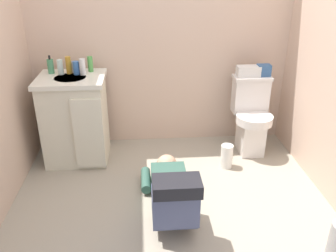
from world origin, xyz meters
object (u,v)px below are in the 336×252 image
(bottle_amber, at_px, (69,65))
(bottle_blue, at_px, (76,68))
(soap_dispenser, at_px, (51,66))
(person_plumber, at_px, (171,191))
(toilet, at_px, (251,116))
(bottle_white, at_px, (83,67))
(toiletry_bag, at_px, (264,70))
(vanity_cabinet, at_px, (76,118))
(tissue_box, at_px, (248,71))
(faucet, at_px, (72,67))
(paper_towel_roll, at_px, (227,156))
(bottle_green, at_px, (90,64))
(bottle_clear, at_px, (60,67))

(bottle_amber, distance_m, bottle_blue, 0.08)
(soap_dispenser, bearing_deg, person_plumber, -44.86)
(toilet, xyz_separation_m, bottle_white, (-1.59, 0.02, 0.53))
(toiletry_bag, bearing_deg, toilet, -139.23)
(soap_dispenser, bearing_deg, vanity_cabinet, -33.10)
(person_plumber, bearing_deg, tissue_box, 50.62)
(person_plumber, distance_m, soap_dispenser, 1.60)
(soap_dispenser, bearing_deg, bottle_white, -12.94)
(bottle_amber, bearing_deg, faucet, 59.16)
(paper_towel_roll, bearing_deg, toilet, 46.80)
(bottle_white, bearing_deg, bottle_green, 60.95)
(bottle_blue, bearing_deg, bottle_white, -13.47)
(bottle_white, bearing_deg, bottle_blue, 166.53)
(tissue_box, distance_m, paper_towel_roll, 0.84)
(tissue_box, distance_m, toiletry_bag, 0.15)
(tissue_box, bearing_deg, soap_dispenser, 179.93)
(toiletry_bag, xyz_separation_m, bottle_white, (-1.69, -0.07, 0.09))
(toilet, xyz_separation_m, tissue_box, (-0.05, 0.09, 0.43))
(vanity_cabinet, xyz_separation_m, tissue_box, (1.65, 0.12, 0.38))
(tissue_box, xyz_separation_m, toiletry_bag, (0.15, 0.00, 0.01))
(toilet, relative_size, paper_towel_roll, 3.34)
(tissue_box, relative_size, bottle_white, 1.50)
(soap_dispenser, xyz_separation_m, bottle_white, (0.30, -0.07, 0.01))
(toiletry_bag, relative_size, bottle_amber, 0.79)
(soap_dispenser, relative_size, bottle_blue, 1.37)
(bottle_blue, xyz_separation_m, bottle_green, (0.12, 0.09, 0.01))
(faucet, height_order, bottle_amber, bottle_amber)
(vanity_cabinet, xyz_separation_m, faucet, (-0.00, 0.15, 0.45))
(soap_dispenser, height_order, paper_towel_roll, soap_dispenser)
(toiletry_bag, distance_m, bottle_blue, 1.76)
(vanity_cabinet, relative_size, bottle_amber, 5.22)
(toilet, xyz_separation_m, bottle_blue, (-1.65, 0.04, 0.51))
(person_plumber, bearing_deg, toiletry_bag, 45.88)
(soap_dispenser, height_order, bottle_blue, soap_dispenser)
(person_plumber, distance_m, bottle_amber, 1.49)
(bottle_green, bearing_deg, toilet, -4.73)
(bottle_blue, bearing_deg, bottle_amber, 155.40)
(bottle_blue, height_order, paper_towel_roll, bottle_blue)
(tissue_box, distance_m, bottle_clear, 1.75)
(toilet, distance_m, toiletry_bag, 0.46)
(bottle_white, height_order, paper_towel_roll, bottle_white)
(bottle_white, bearing_deg, vanity_cabinet, -150.73)
(toilet, bearing_deg, soap_dispenser, 177.18)
(vanity_cabinet, bearing_deg, tissue_box, 4.29)
(toiletry_bag, bearing_deg, faucet, 179.29)
(vanity_cabinet, bearing_deg, soap_dispenser, 146.90)
(vanity_cabinet, height_order, bottle_blue, bottle_blue)
(person_plumber, bearing_deg, paper_towel_roll, 46.25)
(bottle_amber, bearing_deg, person_plumber, -49.34)
(bottle_clear, xyz_separation_m, bottle_amber, (0.07, 0.02, 0.01))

